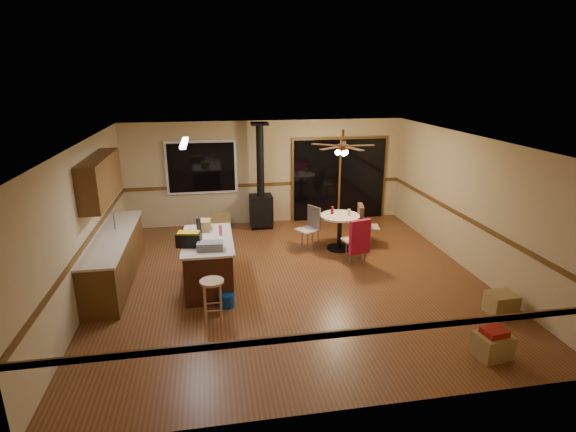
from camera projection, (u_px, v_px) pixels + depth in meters
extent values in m
plane|color=brown|center=(291.00, 279.00, 8.45)|extent=(7.00, 7.00, 0.00)
plane|color=silver|center=(291.00, 140.00, 7.66)|extent=(7.00, 7.00, 0.00)
plane|color=tan|center=(266.00, 173.00, 11.34)|extent=(7.00, 0.00, 7.00)
plane|color=tan|center=(349.00, 309.00, 4.77)|extent=(7.00, 0.00, 7.00)
plane|color=tan|center=(85.00, 224.00, 7.48)|extent=(0.00, 7.00, 7.00)
plane|color=tan|center=(470.00, 204.00, 8.62)|extent=(0.00, 7.00, 7.00)
cube|color=black|center=(202.00, 167.00, 10.97)|extent=(1.72, 0.10, 1.32)
cube|color=black|center=(339.00, 180.00, 11.68)|extent=(2.52, 0.10, 2.10)
cube|color=#5A3716|center=(115.00, 259.00, 8.26)|extent=(0.60, 3.00, 0.86)
cube|color=beige|center=(112.00, 236.00, 8.13)|extent=(0.64, 3.04, 0.04)
cube|color=#5A3716|center=(100.00, 179.00, 7.98)|extent=(0.35, 2.00, 0.80)
cube|color=#3C1B0F|center=(209.00, 263.00, 8.07)|extent=(0.80, 1.60, 0.86)
cube|color=beige|center=(207.00, 240.00, 7.93)|extent=(0.88, 1.68, 0.04)
cube|color=black|center=(261.00, 210.00, 11.14)|extent=(0.55, 0.50, 0.75)
cylinder|color=black|center=(260.00, 160.00, 10.76)|extent=(0.18, 0.18, 1.77)
cylinder|color=brown|center=(343.00, 147.00, 9.22)|extent=(0.24, 0.24, 0.10)
cylinder|color=brown|center=(343.00, 134.00, 9.14)|extent=(0.05, 0.05, 0.16)
sphere|color=#FFD88C|center=(342.00, 153.00, 9.25)|extent=(0.16, 0.16, 0.16)
cube|color=white|center=(184.00, 143.00, 7.66)|extent=(0.10, 1.20, 0.04)
cube|color=slate|center=(210.00, 246.00, 7.43)|extent=(0.44, 0.27, 0.13)
cube|color=black|center=(189.00, 240.00, 7.56)|extent=(0.44, 0.29, 0.23)
cube|color=gold|center=(188.00, 233.00, 7.53)|extent=(0.38, 0.25, 0.03)
cube|color=olive|center=(204.00, 225.00, 8.34)|extent=(0.26, 0.33, 0.20)
cylinder|color=black|center=(199.00, 226.00, 8.17)|extent=(0.09, 0.09, 0.29)
cylinder|color=#D84C8C|center=(220.00, 230.00, 8.08)|extent=(0.08, 0.08, 0.20)
cylinder|color=white|center=(199.00, 227.00, 8.27)|extent=(0.06, 0.06, 0.18)
cylinder|color=tan|center=(213.00, 300.00, 6.95)|extent=(0.49, 0.49, 0.68)
cylinder|color=#0B3B9E|center=(226.00, 300.00, 7.43)|extent=(0.30, 0.30, 0.23)
cylinder|color=black|center=(339.00, 248.00, 9.89)|extent=(0.53, 0.53, 0.04)
cylinder|color=black|center=(339.00, 232.00, 9.78)|extent=(0.10, 0.10, 0.70)
cylinder|color=beige|center=(340.00, 216.00, 9.67)|extent=(0.85, 0.85, 0.04)
cylinder|color=#590C14|center=(332.00, 210.00, 9.71)|extent=(0.08, 0.08, 0.17)
cylinder|color=beige|center=(349.00, 212.00, 9.62)|extent=(0.07, 0.07, 0.14)
cube|color=tan|center=(307.00, 230.00, 9.74)|extent=(0.54, 0.54, 0.03)
cube|color=slate|center=(314.00, 217.00, 9.78)|extent=(0.22, 0.37, 0.50)
cube|color=tan|center=(354.00, 240.00, 9.12)|extent=(0.48, 0.48, 0.03)
cube|color=slate|center=(359.00, 232.00, 8.88)|extent=(0.40, 0.12, 0.50)
cube|color=#A8132C|center=(360.00, 237.00, 8.89)|extent=(0.45, 0.20, 0.70)
cube|color=tan|center=(369.00, 227.00, 9.93)|extent=(0.48, 0.48, 0.03)
cube|color=slate|center=(361.00, 216.00, 9.86)|extent=(0.11, 0.40, 0.50)
cube|color=#402B18|center=(360.00, 220.00, 9.89)|extent=(0.19, 0.45, 0.70)
cube|color=olive|center=(220.00, 223.00, 10.95)|extent=(0.52, 0.41, 0.41)
cube|color=olive|center=(492.00, 345.00, 6.09)|extent=(0.49, 0.43, 0.34)
cube|color=olive|center=(501.00, 303.00, 7.19)|extent=(0.44, 0.38, 0.35)
cube|color=maroon|center=(494.00, 332.00, 6.03)|extent=(0.34, 0.29, 0.08)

